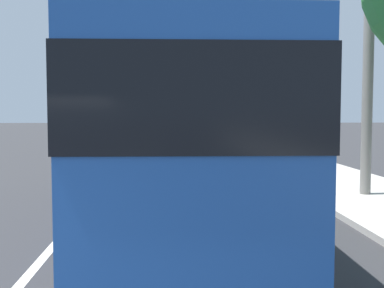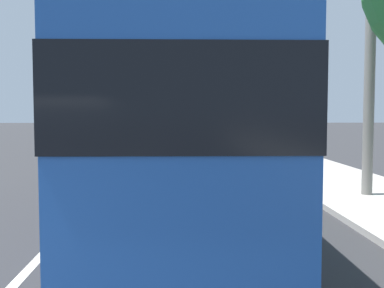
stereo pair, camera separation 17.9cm
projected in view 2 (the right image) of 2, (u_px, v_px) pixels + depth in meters
name	position (u px, v px, depth m)	size (l,w,h in m)	color
lane_divider_line	(85.00, 209.00, 11.36)	(110.00, 0.16, 0.01)	silver
coach_bus	(180.00, 133.00, 9.98)	(12.12, 2.61, 3.26)	#1E4C9E
car_side_street	(188.00, 139.00, 28.73)	(4.59, 1.97, 1.56)	#2D7238
car_ahead_same_lane	(94.00, 138.00, 30.35)	(4.23, 2.04, 1.50)	gray
car_behind_bus	(179.00, 133.00, 38.47)	(4.66, 1.96, 1.46)	navy
utility_pole	(370.00, 63.00, 12.39)	(0.28, 0.28, 7.27)	slate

